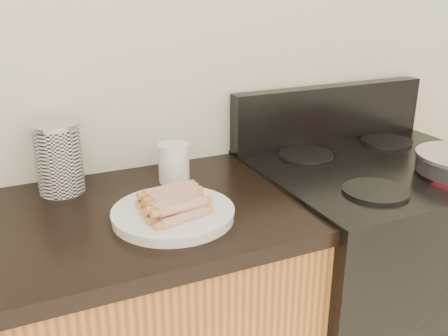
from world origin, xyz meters
name	(u,v)px	position (x,y,z in m)	size (l,w,h in m)	color
wall_back	(101,39)	(0.00, 2.00, 1.30)	(4.00, 0.04, 2.60)	silver
stove	(367,287)	(0.78, 1.68, 0.46)	(0.76, 0.65, 0.91)	black
stove_panel	(330,113)	(0.78, 1.96, 1.01)	(0.76, 0.06, 0.20)	black
burner_near_left	(375,191)	(0.61, 1.51, 0.92)	(0.18, 0.18, 0.01)	black
burner_far_left	(306,154)	(0.61, 1.84, 0.92)	(0.18, 0.18, 0.01)	black
burner_far_right	(386,141)	(0.95, 1.84, 0.92)	(0.18, 0.18, 0.01)	black
main_plate	(173,215)	(0.06, 1.61, 0.91)	(0.30, 0.30, 0.02)	white
hotdog_pile	(173,203)	(0.06, 1.61, 0.94)	(0.12, 0.19, 0.05)	maroon
canister	(59,158)	(-0.16, 1.90, 1.00)	(0.13, 0.13, 0.20)	white
mug	(174,163)	(0.15, 1.84, 0.96)	(0.09, 0.09, 0.11)	silver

